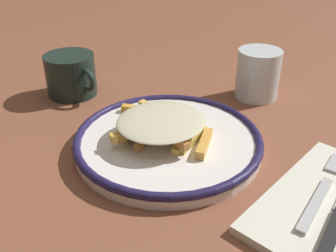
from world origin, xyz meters
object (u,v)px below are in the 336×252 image
at_px(fork, 324,189).
at_px(coffee_mug, 71,75).
at_px(plate, 168,140).
at_px(water_glass, 256,74).
at_px(fries_heap, 160,124).

height_order(fork, coffee_mug, coffee_mug).
xyz_separation_m(plate, water_glass, (-0.00, 0.25, 0.03)).
height_order(fries_heap, water_glass, water_glass).
bearing_deg(fork, coffee_mug, -175.85).
bearing_deg(plate, fork, 12.60).
distance_m(water_glass, coffee_mug, 0.35).
height_order(water_glass, coffee_mug, water_glass).
xyz_separation_m(plate, coffee_mug, (-0.27, 0.01, 0.03)).
xyz_separation_m(plate, fork, (0.22, 0.05, 0.00)).
relative_size(plate, water_glass, 3.08).
bearing_deg(fries_heap, plate, 23.91).
distance_m(plate, fork, 0.22).
relative_size(fork, water_glass, 1.93).
bearing_deg(plate, coffee_mug, 177.00).
distance_m(fries_heap, water_glass, 0.25).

